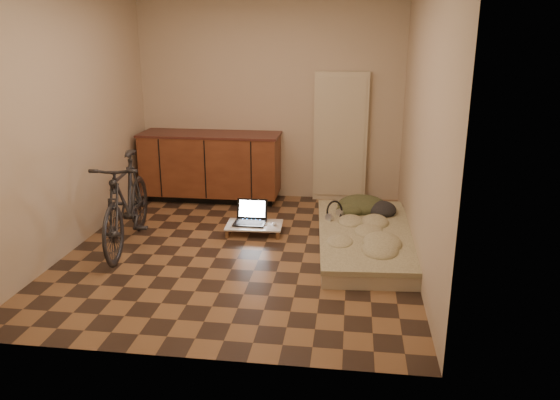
# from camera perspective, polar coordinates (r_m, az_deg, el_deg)

# --- Properties ---
(room_shell) EXTENTS (3.50, 4.00, 2.60)m
(room_shell) POSITION_cam_1_polar(r_m,az_deg,el_deg) (5.39, -4.31, 7.71)
(room_shell) COLOR brown
(room_shell) RESTS_ON ground
(cabinets) EXTENTS (1.84, 0.62, 0.91)m
(cabinets) POSITION_cam_1_polar(r_m,az_deg,el_deg) (7.35, -7.20, 3.55)
(cabinets) COLOR black
(cabinets) RESTS_ON ground
(appliance_panel) EXTENTS (0.70, 0.10, 1.70)m
(appliance_panel) POSITION_cam_1_polar(r_m,az_deg,el_deg) (7.27, 6.33, 6.51)
(appliance_panel) COLOR beige
(appliance_panel) RESTS_ON ground
(bicycle) EXTENTS (0.70, 1.72, 1.08)m
(bicycle) POSITION_cam_1_polar(r_m,az_deg,el_deg) (5.87, -15.81, 0.25)
(bicycle) COLOR black
(bicycle) RESTS_ON ground
(futon) EXTENTS (1.16, 2.17, 0.18)m
(futon) POSITION_cam_1_polar(r_m,az_deg,el_deg) (5.85, 9.08, -3.98)
(futon) COLOR #BCB196
(futon) RESTS_ON ground
(clothing_pile) EXTENTS (0.65, 0.55, 0.24)m
(clothing_pile) POSITION_cam_1_polar(r_m,az_deg,el_deg) (6.43, 9.09, -0.04)
(clothing_pile) COLOR #383D23
(clothing_pile) RESTS_ON futon
(headphones) EXTENTS (0.36, 0.36, 0.18)m
(headphones) POSITION_cam_1_polar(r_m,az_deg,el_deg) (6.13, 5.73, -1.09)
(headphones) COLOR black
(headphones) RESTS_ON futon
(lap_desk) EXTENTS (0.65, 0.44, 0.10)m
(lap_desk) POSITION_cam_1_polar(r_m,az_deg,el_deg) (6.17, -2.71, -2.67)
(lap_desk) COLOR brown
(lap_desk) RESTS_ON ground
(laptop) EXTENTS (0.35, 0.32, 0.24)m
(laptop) POSITION_cam_1_polar(r_m,az_deg,el_deg) (6.21, -3.09, -1.90)
(laptop) COLOR black
(laptop) RESTS_ON lap_desk
(mouse) EXTENTS (0.08, 0.10, 0.03)m
(mouse) POSITION_cam_1_polar(r_m,az_deg,el_deg) (6.13, -0.64, -2.49)
(mouse) COLOR silver
(mouse) RESTS_ON lap_desk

